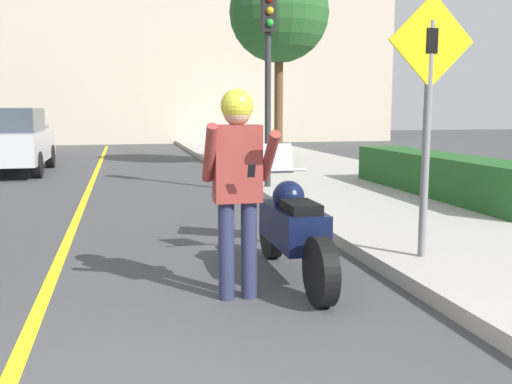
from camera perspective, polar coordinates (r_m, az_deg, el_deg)
sidewalk_curb at (r=8.24m, az=21.81°, el=-3.33°), size 4.40×44.00×0.15m
road_center_line at (r=8.78m, az=-17.63°, el=-2.89°), size 0.12×36.00×0.01m
building_backdrop at (r=28.78m, az=-13.71°, el=14.36°), size 28.00×1.20×9.66m
motorcycle at (r=5.56m, az=3.66°, el=-3.64°), size 0.62×2.23×1.28m
person_biker at (r=4.84m, az=-1.86°, el=2.13°), size 0.59×0.49×1.81m
crossing_sign at (r=5.95m, az=16.85°, el=8.63°), size 0.91×0.08×2.61m
traffic_light at (r=11.14m, az=1.23°, el=13.80°), size 0.26×0.30×3.70m
hedge_row at (r=10.63m, az=17.98°, el=1.67°), size 0.90×5.15×0.71m
street_tree at (r=16.22m, az=2.33°, el=17.48°), size 2.72×2.72×5.48m
parked_car_silver at (r=16.10m, az=-23.48°, el=4.76°), size 1.88×4.20×1.68m
parked_car_grey at (r=21.87m, az=-22.97°, el=5.53°), size 1.88×4.20×1.68m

